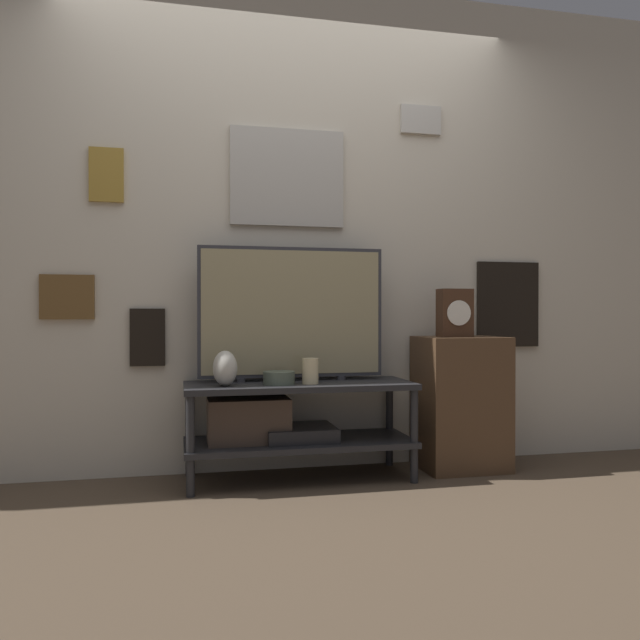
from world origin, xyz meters
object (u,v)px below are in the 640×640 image
Objects in this scene: vase_urn_stoneware at (225,368)px; mantel_clock at (455,313)px; candle_jar at (310,371)px; television at (292,312)px; vase_wide_bowl at (279,378)px.

vase_urn_stoneware is 0.66× the size of mantel_clock.
vase_urn_stoneware is at bearing 179.64° from candle_jar.
candle_jar is (0.06, -0.17, -0.30)m from television.
television is at bearing 59.57° from vase_wide_bowl.
television reaches higher than vase_wide_bowl.
television is 0.89m from mantel_clock.
television is 7.58× the size of candle_jar.
vase_urn_stoneware is at bearing -176.57° from mantel_clock.
vase_urn_stoneware is 1.28m from mantel_clock.
mantel_clock reaches higher than vase_urn_stoneware.
vase_urn_stoneware is 1.09× the size of vase_wide_bowl.
television is at bearing 110.93° from candle_jar.
mantel_clock is (0.82, 0.08, 0.30)m from candle_jar.
candle_jar is (0.43, -0.00, -0.02)m from vase_urn_stoneware.
vase_wide_bowl is at bearing 176.46° from candle_jar.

